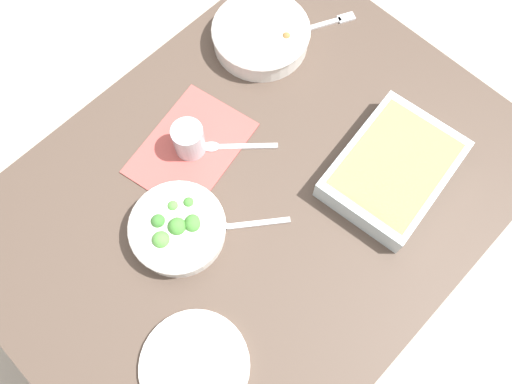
{
  "coord_description": "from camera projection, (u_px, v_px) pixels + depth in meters",
  "views": [
    {
      "loc": [
        0.3,
        0.29,
        1.81
      ],
      "look_at": [
        0.0,
        0.0,
        0.74
      ],
      "focal_mm": 35.85,
      "sensor_mm": 36.0,
      "label": 1
    }
  ],
  "objects": [
    {
      "name": "broccoli_bowl",
      "position": [
        178.0,
        228.0,
        1.09
      ],
      "size": [
        0.21,
        0.21,
        0.07
      ],
      "color": "silver",
      "rests_on": "dining_table"
    },
    {
      "name": "spoon_by_stew",
      "position": [
        272.0,
        52.0,
        1.28
      ],
      "size": [
        0.03,
        0.18,
        0.01
      ],
      "color": "silver",
      "rests_on": "dining_table"
    },
    {
      "name": "fork_on_table",
      "position": [
        327.0,
        23.0,
        1.32
      ],
      "size": [
        0.17,
        0.09,
        0.01
      ],
      "color": "silver",
      "rests_on": "dining_table"
    },
    {
      "name": "side_plate",
      "position": [
        195.0,
        366.0,
        1.01
      ],
      "size": [
        0.22,
        0.22,
        0.01
      ],
      "primitive_type": "cylinder",
      "color": "white",
      "rests_on": "dining_table"
    },
    {
      "name": "dining_table",
      "position": [
        256.0,
        206.0,
        1.23
      ],
      "size": [
        1.2,
        0.9,
        0.74
      ],
      "color": "#4C3D33",
      "rests_on": "ground_plane"
    },
    {
      "name": "baking_dish",
      "position": [
        393.0,
        168.0,
        1.13
      ],
      "size": [
        0.32,
        0.25,
        0.06
      ],
      "color": "silver",
      "rests_on": "dining_table"
    },
    {
      "name": "drink_cup",
      "position": [
        189.0,
        141.0,
        1.15
      ],
      "size": [
        0.07,
        0.07,
        0.08
      ],
      "color": "#B2BCC6",
      "rests_on": "dining_table"
    },
    {
      "name": "spoon_by_broccoli",
      "position": [
        239.0,
        225.0,
        1.12
      ],
      "size": [
        0.15,
        0.12,
        0.01
      ],
      "color": "silver",
      "rests_on": "dining_table"
    },
    {
      "name": "stew_bowl",
      "position": [
        261.0,
        35.0,
        1.27
      ],
      "size": [
        0.25,
        0.25,
        0.06
      ],
      "color": "silver",
      "rests_on": "dining_table"
    },
    {
      "name": "placemat",
      "position": [
        191.0,
        148.0,
        1.19
      ],
      "size": [
        0.31,
        0.25,
        0.0
      ],
      "primitive_type": "cube",
      "rotation": [
        0.0,
        0.0,
        0.2
      ],
      "color": "#B24C47",
      "rests_on": "dining_table"
    },
    {
      "name": "ground_plane",
      "position": [
        256.0,
        267.0,
        1.84
      ],
      "size": [
        6.0,
        6.0,
        0.0
      ],
      "primitive_type": "plane",
      "color": "#B2A899"
    },
    {
      "name": "spoon_spare",
      "position": [
        229.0,
        146.0,
        1.19
      ],
      "size": [
        0.14,
        0.14,
        0.01
      ],
      "color": "silver",
      "rests_on": "dining_table"
    }
  ]
}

